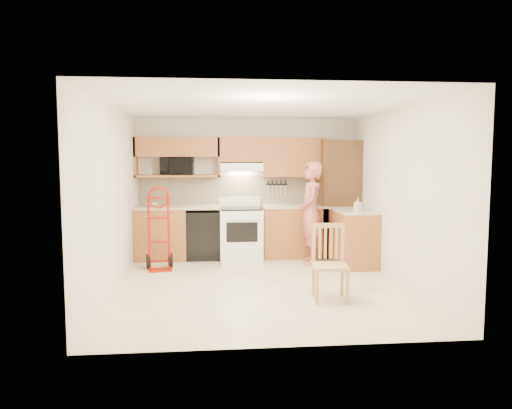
{
  "coord_description": "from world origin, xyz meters",
  "views": [
    {
      "loc": [
        -0.69,
        -6.67,
        1.81
      ],
      "look_at": [
        0.0,
        0.5,
        1.1
      ],
      "focal_mm": 34.11,
      "sensor_mm": 36.0,
      "label": 1
    }
  ],
  "objects": [
    {
      "name": "range",
      "position": [
        -0.14,
        1.72,
        0.54
      ],
      "size": [
        0.74,
        0.97,
        1.09
      ],
      "primitive_type": null,
      "color": "white",
      "rests_on": "ground"
    },
    {
      "name": "cab_return_right",
      "position": [
        1.7,
        1.15,
        0.45
      ],
      "size": [
        0.6,
        1.0,
        0.9
      ],
      "primitive_type": "cube",
      "color": "#AB6D3F",
      "rests_on": "ground"
    },
    {
      "name": "microwave",
      "position": [
        -1.26,
        2.08,
        1.65
      ],
      "size": [
        0.59,
        0.41,
        0.32
      ],
      "primitive_type": "imported",
      "rotation": [
        0.0,
        0.0,
        -0.05
      ],
      "color": "black",
      "rests_on": "upper_shelf_mw"
    },
    {
      "name": "upper_shelf_mw",
      "position": [
        -1.25,
        2.08,
        1.47
      ],
      "size": [
        1.5,
        0.33,
        0.04
      ],
      "primitive_type": "cube",
      "color": "#AB6D3F",
      "rests_on": "wall_back"
    },
    {
      "name": "range_hood",
      "position": [
        -0.12,
        2.02,
        1.63
      ],
      "size": [
        0.76,
        0.46,
        0.14
      ],
      "primitive_type": "cube",
      "color": "white",
      "rests_on": "wall_back"
    },
    {
      "name": "ceiling",
      "position": [
        0.0,
        0.0,
        2.51
      ],
      "size": [
        4.0,
        4.5,
        0.02
      ],
      "primitive_type": "cube",
      "color": "white",
      "rests_on": "ground"
    },
    {
      "name": "wall_left",
      "position": [
        -2.01,
        0.0,
        1.25
      ],
      "size": [
        0.02,
        4.5,
        2.5
      ],
      "primitive_type": "cube",
      "color": "white",
      "rests_on": "ground"
    },
    {
      "name": "countertop_right",
      "position": [
        0.83,
        1.95,
        0.92
      ],
      "size": [
        1.14,
        0.63,
        0.04
      ],
      "primitive_type": "cube",
      "color": "#BDB298",
      "rests_on": "lower_cab_right"
    },
    {
      "name": "countertop_left",
      "position": [
        -1.25,
        1.95,
        0.92
      ],
      "size": [
        1.5,
        0.63,
        0.04
      ],
      "primitive_type": "cube",
      "color": "#BDB298",
      "rests_on": "lower_cab_left"
    },
    {
      "name": "dining_chair",
      "position": [
        0.81,
        -0.8,
        0.48
      ],
      "size": [
        0.47,
        0.51,
        0.96
      ],
      "primitive_type": null,
      "rotation": [
        0.0,
        0.0,
        -0.09
      ],
      "color": "tan",
      "rests_on": "ground"
    },
    {
      "name": "upper_cab_right",
      "position": [
        0.83,
        2.08,
        1.8
      ],
      "size": [
        1.14,
        0.33,
        0.7
      ],
      "primitive_type": "cube",
      "color": "#AB6D3F",
      "rests_on": "wall_back"
    },
    {
      "name": "wall_right",
      "position": [
        2.01,
        0.0,
        1.25
      ],
      "size": [
        0.02,
        4.5,
        2.5
      ],
      "primitive_type": "cube",
      "color": "white",
      "rests_on": "ground"
    },
    {
      "name": "wall_front",
      "position": [
        0.0,
        -2.26,
        1.25
      ],
      "size": [
        4.0,
        0.02,
        2.5
      ],
      "primitive_type": "cube",
      "color": "white",
      "rests_on": "ground"
    },
    {
      "name": "knife_strip",
      "position": [
        0.55,
        2.21,
        1.24
      ],
      "size": [
        0.4,
        0.05,
        0.29
      ],
      "primitive_type": null,
      "color": "black",
      "rests_on": "backsplash"
    },
    {
      "name": "dishwasher",
      "position": [
        -0.8,
        1.95,
        0.42
      ],
      "size": [
        0.6,
        0.6,
        0.85
      ],
      "primitive_type": "cube",
      "color": "black",
      "rests_on": "ground"
    },
    {
      "name": "lower_cab_right",
      "position": [
        0.83,
        1.95,
        0.45
      ],
      "size": [
        1.14,
        0.6,
        0.9
      ],
      "primitive_type": "cube",
      "color": "#AB6D3F",
      "rests_on": "ground"
    },
    {
      "name": "soap_bottle",
      "position": [
        1.7,
        0.95,
        1.04
      ],
      "size": [
        0.12,
        0.12,
        0.2
      ],
      "primitive_type": "imported",
      "rotation": [
        0.0,
        0.0,
        0.41
      ],
      "color": "white",
      "rests_on": "countertop_return"
    },
    {
      "name": "upper_cab_left",
      "position": [
        -1.25,
        2.08,
        1.98
      ],
      "size": [
        1.5,
        0.33,
        0.34
      ],
      "primitive_type": "cube",
      "color": "#AB6D3F",
      "rests_on": "wall_back"
    },
    {
      "name": "hand_truck",
      "position": [
        -1.5,
        1.12,
        0.6
      ],
      "size": [
        0.54,
        0.51,
        1.2
      ],
      "primitive_type": null,
      "rotation": [
        0.0,
        0.0,
        0.17
      ],
      "color": "#A21306",
      "rests_on": "ground"
    },
    {
      "name": "person",
      "position": [
        1.01,
        1.33,
        0.86
      ],
      "size": [
        0.48,
        0.67,
        1.73
      ],
      "primitive_type": "imported",
      "rotation": [
        0.0,
        0.0,
        -1.68
      ],
      "color": "#B95E55",
      "rests_on": "ground"
    },
    {
      "name": "countertop_return",
      "position": [
        1.7,
        1.15,
        0.92
      ],
      "size": [
        0.63,
        1.0,
        0.04
      ],
      "primitive_type": "cube",
      "color": "#BDB298",
      "rests_on": "cab_return_right"
    },
    {
      "name": "upper_cab_center",
      "position": [
        -0.12,
        2.08,
        1.94
      ],
      "size": [
        0.76,
        0.33,
        0.44
      ],
      "primitive_type": "cube",
      "color": "#AB6D3F",
      "rests_on": "wall_back"
    },
    {
      "name": "floor",
      "position": [
        0.0,
        0.0,
        -0.01
      ],
      "size": [
        4.0,
        4.5,
        0.02
      ],
      "primitive_type": "cube",
      "color": "beige",
      "rests_on": "ground"
    },
    {
      "name": "lower_cab_left",
      "position": [
        -1.55,
        1.95,
        0.45
      ],
      "size": [
        0.9,
        0.6,
        0.9
      ],
      "primitive_type": "cube",
      "color": "#AB6D3F",
      "rests_on": "ground"
    },
    {
      "name": "bowl",
      "position": [
        -1.69,
        1.95,
        0.97
      ],
      "size": [
        0.24,
        0.24,
        0.06
      ],
      "primitive_type": "imported",
      "rotation": [
        0.0,
        0.0,
        -0.04
      ],
      "color": "white",
      "rests_on": "countertop_left"
    },
    {
      "name": "pantry_tall",
      "position": [
        1.65,
        1.95,
        1.05
      ],
      "size": [
        0.7,
        0.6,
        2.1
      ],
      "primitive_type": "cube",
      "color": "#4E321C",
      "rests_on": "ground"
    },
    {
      "name": "wall_back",
      "position": [
        0.0,
        2.26,
        1.25
      ],
      "size": [
        4.0,
        0.02,
        2.5
      ],
      "primitive_type": "cube",
      "color": "white",
      "rests_on": "ground"
    },
    {
      "name": "backsplash",
      "position": [
        0.0,
        2.23,
        1.2
      ],
      "size": [
        3.92,
        0.03,
        0.55
      ],
      "primitive_type": "cube",
      "color": "beige",
      "rests_on": "wall_back"
    }
  ]
}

